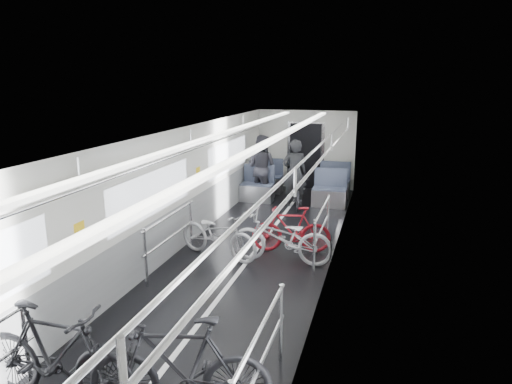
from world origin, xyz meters
TOP-DOWN VIEW (x-y plane):
  - car_shell at (0.00, 1.78)m, footprint 3.02×14.01m
  - bike_left_mid at (-0.79, -3.42)m, footprint 1.86×0.53m
  - bike_left_far at (-0.59, 0.83)m, footprint 1.86×1.11m
  - bike_right_near at (0.53, -3.27)m, footprint 1.92×0.93m
  - bike_right_mid at (0.63, 0.86)m, footprint 1.88×0.70m
  - bike_right_far at (0.68, 1.46)m, footprint 1.60×0.71m
  - bike_aisle at (0.16, 4.80)m, footprint 0.93×1.70m
  - person_standing at (0.08, 4.80)m, footprint 0.76×0.62m
  - person_seated at (-0.94, 5.25)m, footprint 1.05×0.91m

SIDE VIEW (x-z plane):
  - bike_aisle at x=0.16m, z-range 0.00..0.85m
  - bike_left_far at x=-0.59m, z-range 0.00..0.92m
  - bike_right_far at x=0.68m, z-range 0.00..0.93m
  - bike_right_mid at x=0.63m, z-range 0.00..0.98m
  - bike_right_near at x=0.53m, z-range 0.00..1.11m
  - bike_left_mid at x=-0.79m, z-range 0.00..1.12m
  - person_standing at x=0.08m, z-range 0.00..1.79m
  - person_seated at x=-0.94m, z-range 0.00..1.83m
  - car_shell at x=0.00m, z-range -0.08..2.33m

